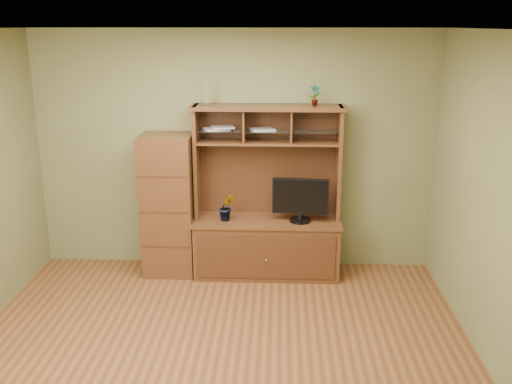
{
  "coord_description": "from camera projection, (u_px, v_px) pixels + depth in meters",
  "views": [
    {
      "loc": [
        0.51,
        -4.29,
        2.74
      ],
      "look_at": [
        0.28,
        1.2,
        1.11
      ],
      "focal_mm": 40.0,
      "sensor_mm": 36.0,
      "label": 1
    }
  ],
  "objects": [
    {
      "name": "monitor",
      "position": [
        300.0,
        199.0,
        6.2
      ],
      "size": [
        0.62,
        0.24,
        0.49
      ],
      "rotation": [
        0.0,
        0.0,
        -0.11
      ],
      "color": "black",
      "rests_on": "media_hutch"
    },
    {
      "name": "top_plant",
      "position": [
        315.0,
        95.0,
        6.03
      ],
      "size": [
        0.14,
        0.11,
        0.23
      ],
      "primitive_type": "imported",
      "rotation": [
        0.0,
        0.0,
        0.29
      ],
      "color": "#3B6E26",
      "rests_on": "media_hutch"
    },
    {
      "name": "reed_diffuser",
      "position": [
        206.0,
        94.0,
        6.08
      ],
      "size": [
        0.06,
        0.06,
        0.31
      ],
      "color": "silver",
      "rests_on": "media_hutch"
    },
    {
      "name": "room",
      "position": [
        215.0,
        206.0,
        4.53
      ],
      "size": [
        4.54,
        4.04,
        2.74
      ],
      "color": "brown",
      "rests_on": "ground"
    },
    {
      "name": "media_hutch",
      "position": [
        267.0,
        229.0,
        6.4
      ],
      "size": [
        1.66,
        0.61,
        1.9
      ],
      "color": "#472814",
      "rests_on": "room"
    },
    {
      "name": "magazines",
      "position": [
        233.0,
        128.0,
        6.17
      ],
      "size": [
        0.81,
        0.28,
        0.04
      ],
      "color": "#B3B3B8",
      "rests_on": "media_hutch"
    },
    {
      "name": "orchid_plant",
      "position": [
        227.0,
        207.0,
        6.26
      ],
      "size": [
        0.2,
        0.17,
        0.31
      ],
      "primitive_type": "imported",
      "rotation": [
        0.0,
        0.0,
        0.21
      ],
      "color": "#2D541C",
      "rests_on": "media_hutch"
    },
    {
      "name": "side_cabinet",
      "position": [
        169.0,
        205.0,
        6.37
      ],
      "size": [
        0.57,
        0.52,
        1.59
      ],
      "color": "#472814",
      "rests_on": "room"
    }
  ]
}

